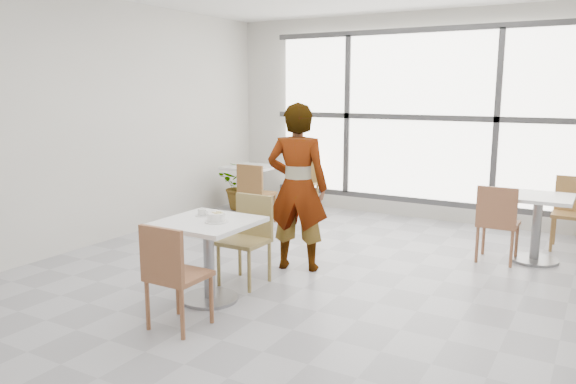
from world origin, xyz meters
The scene contains 17 objects.
floor centered at (0.00, 0.00, 0.00)m, with size 7.00×7.00×0.00m, color #9E9EA5.
wall_back centered at (0.00, 3.50, 1.50)m, with size 6.00×6.00×0.00m, color silver.
wall_left centered at (-3.00, 0.00, 1.50)m, with size 7.00×7.00×0.00m, color silver.
window centered at (0.00, 3.44, 1.50)m, with size 4.60×0.07×2.52m.
main_table centered at (-0.60, -0.69, 0.52)m, with size 0.80×0.80×0.75m.
chair_near centered at (-0.45, -1.35, 0.50)m, with size 0.42×0.42×0.87m.
chair_far centered at (-0.57, -0.09, 0.50)m, with size 0.42×0.42×0.87m.
oatmeal_bowl centered at (-0.49, -0.71, 0.79)m, with size 0.21×0.21×0.09m.
coffee_cup centered at (-0.75, -0.58, 0.78)m, with size 0.16×0.13×0.07m.
person centered at (-0.36, 0.51, 0.89)m, with size 0.65×0.42×1.77m, color black.
bg_table_left centered at (-2.25, 2.45, 0.49)m, with size 0.70×0.70×0.75m.
bg_table_right centered at (1.82, 2.07, 0.49)m, with size 0.70×0.70×0.75m.
bg_chair_left_near centered at (-1.84, 1.91, 0.50)m, with size 0.42×0.42×0.87m.
bg_chair_left_far centered at (-1.71, 3.17, 0.50)m, with size 0.42×0.42×0.87m.
bg_chair_right_near centered at (1.45, 1.79, 0.50)m, with size 0.42×0.42×0.87m.
bg_chair_right_far centered at (2.13, 2.82, 0.50)m, with size 0.42×0.42×0.87m.
plant_left centered at (-2.58, 2.68, 0.39)m, with size 0.70×0.60×0.77m, color #597F45.
Camera 1 is at (2.44, -4.50, 1.90)m, focal length 34.58 mm.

